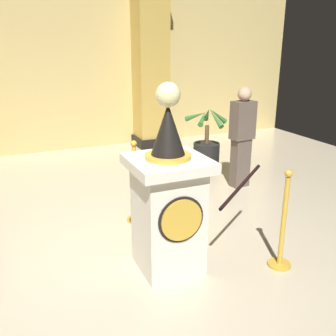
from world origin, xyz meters
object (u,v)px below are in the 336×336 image
at_px(stanchion_near, 282,234).
at_px(stanchion_far, 135,193).
at_px(potted_palm_right, 207,146).
at_px(pedestal_clock, 168,201).
at_px(bystander_guest, 242,136).

xyz_separation_m(stanchion_near, stanchion_far, (-1.02, 1.61, 0.01)).
bearing_deg(stanchion_near, potted_palm_right, 73.26).
xyz_separation_m(pedestal_clock, potted_palm_right, (2.10, 2.97, -0.40)).
height_order(pedestal_clock, stanchion_far, pedestal_clock).
distance_m(stanchion_far, bystander_guest, 2.07).
bearing_deg(stanchion_far, potted_palm_right, 41.43).
bearing_deg(stanchion_far, stanchion_near, -57.59).
relative_size(pedestal_clock, stanchion_near, 1.78).
xyz_separation_m(potted_palm_right, bystander_guest, (-0.10, -1.28, 0.50)).
height_order(potted_palm_right, bystander_guest, bystander_guest).
bearing_deg(stanchion_near, pedestal_clock, 157.02).
height_order(pedestal_clock, stanchion_near, pedestal_clock).
height_order(stanchion_near, bystander_guest, bystander_guest).
xyz_separation_m(pedestal_clock, stanchion_near, (1.07, -0.45, -0.36)).
height_order(stanchion_far, potted_palm_right, potted_palm_right).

